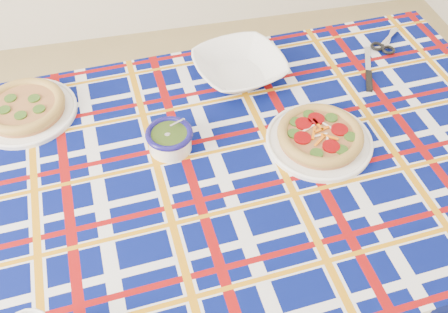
{
  "coord_description": "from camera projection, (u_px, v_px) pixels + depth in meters",
  "views": [
    {
      "loc": [
        0.22,
        -0.42,
        1.61
      ],
      "look_at": [
        0.4,
        0.36,
        0.72
      ],
      "focal_mm": 40.0,
      "sensor_mm": 36.0,
      "label": 1
    }
  ],
  "objects": [
    {
      "name": "tablecloth",
      "position": [
        246.0,
        172.0,
        1.26
      ],
      "size": [
        1.56,
        1.05,
        0.1
      ],
      "primitive_type": null,
      "rotation": [
        0.0,
        0.0,
        0.06
      ],
      "color": "#040D53",
      "rests_on": "dining_table"
    },
    {
      "name": "pesto_bowl",
      "position": [
        170.0,
        138.0,
        1.22
      ],
      "size": [
        0.13,
        0.13,
        0.07
      ],
      "primitive_type": null,
      "rotation": [
        0.0,
        0.0,
        0.12
      ],
      "color": "#21350E",
      "rests_on": "tablecloth"
    },
    {
      "name": "second_focaccia_plate",
      "position": [
        24.0,
        107.0,
        1.31
      ],
      "size": [
        0.3,
        0.3,
        0.05
      ],
      "primitive_type": null,
      "rotation": [
        0.0,
        0.0,
        -0.09
      ],
      "color": "#A7693B",
      "rests_on": "tablecloth"
    },
    {
      "name": "dining_table",
      "position": [
        246.0,
        177.0,
        1.27
      ],
      "size": [
        1.53,
        1.01,
        0.69
      ],
      "rotation": [
        0.0,
        0.0,
        0.06
      ],
      "color": "brown",
      "rests_on": "floor"
    },
    {
      "name": "kitchen_scissors",
      "position": [
        390.0,
        37.0,
        1.55
      ],
      "size": [
        0.17,
        0.18,
        0.01
      ],
      "primitive_type": null,
      "rotation": [
        0.0,
        0.0,
        0.81
      ],
      "color": "silver",
      "rests_on": "tablecloth"
    },
    {
      "name": "table_knife",
      "position": [
        368.0,
        60.0,
        1.47
      ],
      "size": [
        0.1,
        0.21,
        0.01
      ],
      "primitive_type": null,
      "rotation": [
        0.0,
        0.0,
        1.19
      ],
      "color": "silver",
      "rests_on": "tablecloth"
    },
    {
      "name": "serving_bowl",
      "position": [
        239.0,
        68.0,
        1.41
      ],
      "size": [
        0.3,
        0.3,
        0.06
      ],
      "primitive_type": "imported",
      "rotation": [
        0.0,
        0.0,
        0.21
      ],
      "color": "white",
      "rests_on": "tablecloth"
    },
    {
      "name": "main_focaccia_plate",
      "position": [
        320.0,
        135.0,
        1.24
      ],
      "size": [
        0.3,
        0.3,
        0.05
      ],
      "primitive_type": null,
      "rotation": [
        0.0,
        0.0,
        -0.11
      ],
      "color": "#A7693B",
      "rests_on": "tablecloth"
    }
  ]
}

